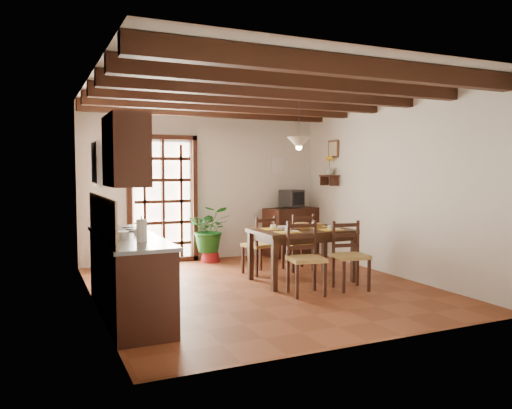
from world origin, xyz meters
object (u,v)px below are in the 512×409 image
kitchen_counter (128,274)px  pendant_lamp (299,142)px  chair_near_left (306,272)px  crt_tv (292,198)px  sideboard (291,231)px  chair_near_right (350,268)px  dining_table (302,236)px  potted_plant (210,230)px  chair_far_right (298,252)px  chair_far_left (259,256)px

kitchen_counter → pendant_lamp: 3.23m
chair_near_left → crt_tv: (1.31, 2.83, 0.81)m
sideboard → chair_near_right: bearing=-115.9°
kitchen_counter → crt_tv: kitchen_counter is taller
kitchen_counter → dining_table: kitchen_counter is taller
chair_near_left → potted_plant: 2.82m
chair_near_right → pendant_lamp: bearing=123.3°
chair_far_right → pendant_lamp: 1.93m
dining_table → chair_near_right: 0.90m
chair_far_left → chair_near_right: bearing=101.6°
chair_far_left → pendant_lamp: 1.93m
chair_near_left → potted_plant: bearing=107.2°
chair_near_right → potted_plant: size_ratio=0.43×
chair_near_left → sideboard: bearing=74.5°
chair_far_right → crt_tv: bearing=-115.1°
chair_near_left → pendant_lamp: pendant_lamp is taller
potted_plant → chair_far_left: bearing=-74.0°
chair_far_right → potted_plant: (-1.09, 1.31, 0.27)m
chair_near_left → crt_tv: bearing=74.4°
dining_table → chair_far_left: (-0.36, 0.73, -0.39)m
chair_far_left → potted_plant: potted_plant is taller
sideboard → potted_plant: (-1.70, -0.05, 0.11)m
chair_far_left → potted_plant: (-0.37, 1.31, 0.28)m
pendant_lamp → sideboard: bearing=64.3°
kitchen_counter → dining_table: size_ratio=1.56×
dining_table → sideboard: sideboard is taller
chair_near_right → sideboard: size_ratio=0.87×
chair_near_right → kitchen_counter: bearing=-170.5°
sideboard → kitchen_counter: bearing=-156.3°
kitchen_counter → sideboard: 4.61m
dining_table → chair_near_left: size_ratio=1.48×
potted_plant → kitchen_counter: bearing=-125.1°
kitchen_counter → chair_near_right: bearing=-0.0°
potted_plant → crt_tv: bearing=1.6°
kitchen_counter → dining_table: 2.79m
chair_far_left → pendant_lamp: size_ratio=1.11×
chair_far_right → sideboard: chair_far_right is taller
chair_near_right → pendant_lamp: (-0.37, 0.83, 1.78)m
crt_tv → potted_plant: (-1.70, -0.05, -0.54)m
kitchen_counter → potted_plant: (1.94, 2.77, 0.10)m
chair_near_right → dining_table: bearing=126.1°
chair_far_left → chair_far_right: (0.71, 0.00, 0.00)m
chair_near_left → potted_plant: (-0.38, 2.78, 0.27)m
sideboard → crt_tv: crt_tv is taller
chair_near_left → sideboard: chair_near_left is taller
chair_near_left → pendant_lamp: 1.99m
chair_near_right → chair_far_right: size_ratio=1.00×
chair_near_right → sideboard: bearing=87.6°
chair_far_left → sideboard: size_ratio=0.86×
dining_table → sideboard: bearing=65.0°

